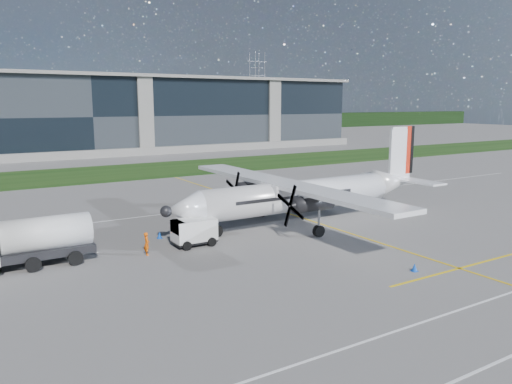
% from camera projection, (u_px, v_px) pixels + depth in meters
% --- Properties ---
extents(ground, '(400.00, 400.00, 0.00)m').
position_uv_depth(ground, '(152.00, 178.00, 67.65)').
color(ground, '#615E5B').
rests_on(ground, ground).
extents(grass_strip, '(400.00, 18.00, 0.04)m').
position_uv_depth(grass_strip, '(133.00, 171.00, 74.35)').
color(grass_strip, '#14350E').
rests_on(grass_strip, ground).
extents(terminal_building, '(120.00, 20.00, 15.00)m').
position_uv_depth(terminal_building, '(81.00, 116.00, 99.84)').
color(terminal_building, black).
rests_on(terminal_building, ground).
extents(tree_line, '(400.00, 6.00, 6.00)m').
position_uv_depth(tree_line, '(36.00, 127.00, 150.91)').
color(tree_line, black).
rests_on(tree_line, ground).
extents(pylon_east, '(9.00, 4.60, 30.00)m').
position_uv_depth(pylon_east, '(257.00, 91.00, 201.10)').
color(pylon_east, gray).
rests_on(pylon_east, ground).
extents(yellow_taxiway_centerline, '(0.20, 70.00, 0.01)m').
position_uv_depth(yellow_taxiway_centerline, '(303.00, 218.00, 44.06)').
color(yellow_taxiway_centerline, yellow).
rests_on(yellow_taxiway_centerline, ground).
extents(turboprop_aircraft, '(25.38, 26.32, 7.90)m').
position_uv_depth(turboprop_aircraft, '(307.00, 177.00, 41.58)').
color(turboprop_aircraft, white).
rests_on(turboprop_aircraft, ground).
extents(fuel_tanker_truck, '(8.16, 2.65, 3.06)m').
position_uv_depth(fuel_tanker_truck, '(16.00, 244.00, 30.37)').
color(fuel_tanker_truck, silver).
rests_on(fuel_tanker_truck, ground).
extents(baggage_tug, '(3.19, 1.91, 1.91)m').
position_uv_depth(baggage_tug, '(194.00, 232.00, 35.49)').
color(baggage_tug, silver).
rests_on(baggage_tug, ground).
extents(ground_crew_person, '(0.66, 0.82, 1.78)m').
position_uv_depth(ground_crew_person, '(147.00, 242.00, 33.23)').
color(ground_crew_person, '#F25907').
rests_on(ground_crew_person, ground).
extents(safety_cone_nose_port, '(0.36, 0.36, 0.50)m').
position_uv_depth(safety_cone_nose_port, '(188.00, 245.00, 34.87)').
color(safety_cone_nose_port, '#0B44BB').
rests_on(safety_cone_nose_port, ground).
extents(safety_cone_portwing, '(0.36, 0.36, 0.50)m').
position_uv_depth(safety_cone_portwing, '(414.00, 267.00, 30.10)').
color(safety_cone_portwing, '#0B44BB').
rests_on(safety_cone_portwing, ground).
extents(safety_cone_nose_stbd, '(0.36, 0.36, 0.50)m').
position_uv_depth(safety_cone_nose_stbd, '(159.00, 235.00, 37.46)').
color(safety_cone_nose_stbd, '#0B44BB').
rests_on(safety_cone_nose_stbd, ground).
extents(safety_cone_stbdwing, '(0.36, 0.36, 0.50)m').
position_uv_depth(safety_cone_stbdwing, '(210.00, 199.00, 51.54)').
color(safety_cone_stbdwing, '#0B44BB').
rests_on(safety_cone_stbdwing, ground).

